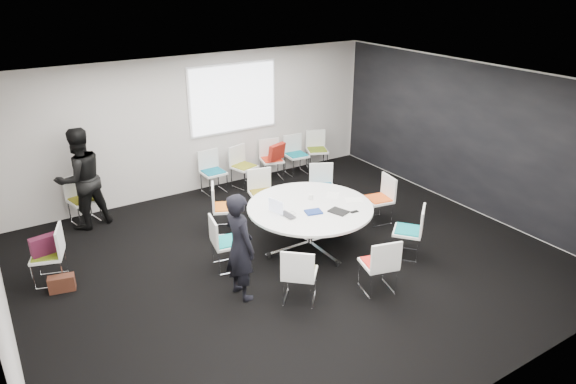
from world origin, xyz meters
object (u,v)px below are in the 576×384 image
chair_ring_g (378,274)px  chair_ring_b (322,196)px  chair_ring_e (227,252)px  cup (311,197)px  chair_ring_f (299,284)px  maroon_bag (45,245)px  chair_back_b (244,174)px  chair_spare_left (51,265)px  person_back (81,179)px  conference_table (310,217)px  chair_back_e (317,157)px  chair_ring_a (378,208)px  chair_ring_c (262,202)px  chair_back_d (296,162)px  laptop (290,214)px  person_main (240,246)px  chair_person_back (84,208)px  chair_ring_d (225,216)px  chair_ring_h (408,240)px  chair_back_a (214,180)px  chair_back_c (272,167)px  brown_bag (62,283)px

chair_ring_g → chair_ring_b: bearing=85.6°
chair_ring_e → cup: size_ratio=9.78×
chair_ring_f → chair_ring_g: 1.16m
cup → maroon_bag: size_ratio=0.22×
chair_back_b → chair_spare_left: size_ratio=1.00×
chair_spare_left → person_back: 1.94m
conference_table → chair_back_b: 2.90m
chair_ring_f → chair_back_e: (3.23, 4.16, 0.00)m
person_back → cup: person_back is taller
chair_ring_g → chair_ring_f: bearing=174.9°
chair_ring_a → person_back: bearing=69.5°
chair_ring_a → chair_ring_f: (-2.59, -1.30, 0.00)m
chair_ring_c → chair_back_e: same height
chair_spare_left → chair_back_e: bearing=-56.1°
chair_back_d → laptop: size_ratio=2.79×
person_main → chair_person_back: bearing=15.3°
chair_ring_d → maroon_bag: bearing=-63.6°
chair_ring_h → chair_ring_e: bearing=115.6°
chair_ring_h → chair_person_back: size_ratio=1.00×
chair_back_a → chair_person_back: same height
person_main → laptop: bearing=-69.7°
chair_ring_a → chair_ring_b: 1.13m
chair_ring_b → chair_person_back: 4.45m
chair_back_c → person_main: bearing=67.0°
chair_ring_b → brown_bag: chair_ring_b is taller
chair_back_e → chair_person_back: same height
chair_ring_b → brown_bag: bearing=28.0°
brown_bag → chair_ring_d: bearing=8.6°
person_back → person_main: bearing=97.0°
chair_ring_c → laptop: size_ratio=2.79×
chair_ring_f → brown_bag: size_ratio=2.44×
chair_ring_a → chair_back_d: (0.05, 2.83, 0.00)m
person_back → brown_bag: 2.26m
chair_ring_g → chair_back_d: 4.79m
chair_ring_e → chair_back_a: size_ratio=1.00×
chair_ring_c → chair_ring_e: 1.93m
chair_back_c → laptop: size_ratio=2.79×
chair_ring_c → chair_back_e: size_ratio=1.00×
chair_ring_d → brown_bag: size_ratio=2.44×
chair_back_a → chair_person_back: bearing=-2.4°
chair_ring_e → chair_back_c: same height
chair_ring_c → chair_spare_left: same height
chair_ring_f → maroon_bag: 3.75m
chair_ring_g → maroon_bag: bearing=160.0°
maroon_bag → chair_ring_e: bearing=-23.8°
chair_ring_b → chair_ring_c: (-1.12, 0.37, 0.00)m
chair_ring_e → person_back: 3.14m
chair_ring_c → person_back: (-2.91, 1.33, 0.65)m
chair_ring_a → cup: bearing=93.9°
chair_person_back → chair_ring_a: bearing=134.3°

